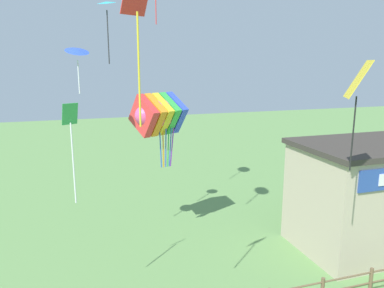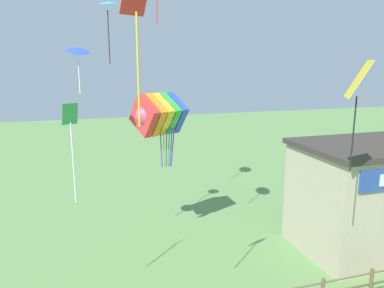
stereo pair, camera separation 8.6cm
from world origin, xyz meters
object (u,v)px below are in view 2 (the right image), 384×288
kite_blue_delta (78,52)px  kite_cyan_delta (107,7)px  kite_green_diamond (72,138)px  kite_yellow_diamond (357,90)px  kite_rainbow_parafoil (159,114)px  seaside_building (377,195)px  kite_red_diamond (136,18)px

kite_blue_delta → kite_cyan_delta: bearing=42.8°
kite_green_diamond → kite_yellow_diamond: size_ratio=0.95×
kite_rainbow_parafoil → kite_blue_delta: size_ratio=1.94×
kite_rainbow_parafoil → seaside_building: bearing=-19.7°
kite_cyan_delta → kite_rainbow_parafoil: bearing=13.3°
seaside_building → kite_green_diamond: size_ratio=2.32×
kite_cyan_delta → kite_blue_delta: kite_cyan_delta is taller
kite_cyan_delta → kite_yellow_diamond: kite_cyan_delta is taller
kite_blue_delta → kite_red_diamond: bearing=-77.7°
kite_red_diamond → kite_green_diamond: bearing=119.3°
kite_cyan_delta → kite_red_diamond: bearing=-89.8°
kite_blue_delta → kite_yellow_diamond: bearing=-35.1°
seaside_building → kite_green_diamond: (-13.82, -1.22, 3.85)m
kite_rainbow_parafoil → kite_blue_delta: (-3.55, -1.75, 2.78)m
kite_rainbow_parafoil → kite_yellow_diamond: kite_yellow_diamond is taller
kite_rainbow_parafoil → kite_cyan_delta: 5.17m
kite_rainbow_parafoil → kite_green_diamond: (-3.94, -4.76, -0.01)m
kite_rainbow_parafoil → kite_cyan_delta: kite_cyan_delta is taller
kite_red_diamond → kite_cyan_delta: kite_cyan_delta is taller
kite_green_diamond → kite_blue_delta: kite_blue_delta is taller
kite_green_diamond → kite_cyan_delta: 6.51m
seaside_building → kite_cyan_delta: bearing=166.0°
kite_cyan_delta → kite_yellow_diamond: bearing=-45.3°
kite_green_diamond → kite_red_diamond: kite_red_diamond is taller
seaside_building → kite_yellow_diamond: (-5.18, -3.98, 5.40)m
kite_cyan_delta → kite_green_diamond: bearing=-111.9°
kite_rainbow_parafoil → kite_green_diamond: bearing=-129.6°
seaside_building → kite_cyan_delta: size_ratio=2.97×
kite_yellow_diamond → kite_rainbow_parafoil: bearing=122.0°
kite_yellow_diamond → kite_red_diamond: bearing=-177.4°
kite_green_diamond → kite_red_diamond: (1.73, -3.08, 3.43)m
kite_blue_delta → kite_rainbow_parafoil: bearing=26.2°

